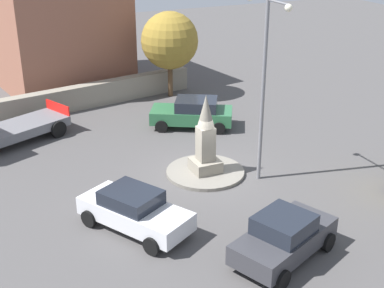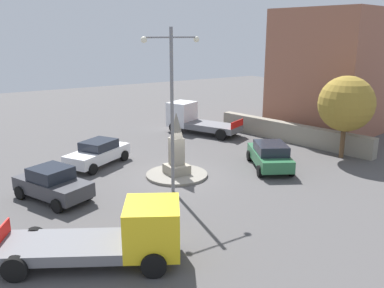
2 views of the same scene
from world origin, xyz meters
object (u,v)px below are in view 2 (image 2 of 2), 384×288
object	(u,v)px
monument	(177,148)
car_green_approaching	(270,155)
streetlamp	(172,97)
truck_white_parked_left	(194,119)
car_dark_grey_waiting	(53,184)
tree_near_wall	(346,104)
car_white_passing	(98,153)
truck_yellow_near_island	(119,235)
corner_building	(332,72)

from	to	relation	value
monument	car_green_approaching	xyz separation A→B (m)	(5.21, -1.76, -0.81)
streetlamp	truck_white_parked_left	bearing A→B (deg)	52.27
car_dark_grey_waiting	tree_near_wall	bearing A→B (deg)	-9.84
monument	truck_white_parked_left	bearing A→B (deg)	51.73
car_green_approaching	car_white_passing	xyz separation A→B (m)	(-8.14, 5.93, -0.03)
car_dark_grey_waiting	tree_near_wall	distance (m)	17.52
car_green_approaching	truck_yellow_near_island	distance (m)	12.23
monument	truck_white_parked_left	world-z (taller)	monument
car_white_passing	corner_building	xyz separation A→B (m)	(18.84, -1.25, 3.92)
monument	streetlamp	size ratio (longest dim) A/B	0.44
car_white_passing	monument	bearing A→B (deg)	-54.91
car_dark_grey_waiting	corner_building	distance (m)	22.95
car_dark_grey_waiting	car_white_passing	xyz separation A→B (m)	(3.63, 3.85, -0.03)
corner_building	tree_near_wall	world-z (taller)	corner_building
monument	car_dark_grey_waiting	xyz separation A→B (m)	(-6.56, 0.32, -0.81)
car_white_passing	truck_white_parked_left	size ratio (longest dim) A/B	0.73
car_dark_grey_waiting	car_white_passing	distance (m)	5.29
truck_white_parked_left	monument	bearing A→B (deg)	-128.27
car_dark_grey_waiting	corner_building	xyz separation A→B (m)	(22.47, 2.60, 3.90)
car_dark_grey_waiting	corner_building	bearing A→B (deg)	6.61
monument	car_white_passing	size ratio (longest dim) A/B	0.77
truck_yellow_near_island	tree_near_wall	distance (m)	17.20
car_dark_grey_waiting	truck_white_parked_left	size ratio (longest dim) A/B	0.69
corner_building	monument	bearing A→B (deg)	-169.57
car_green_approaching	truck_white_parked_left	xyz separation A→B (m)	(1.19, 9.87, 0.26)
monument	car_green_approaching	bearing A→B (deg)	-18.63
car_green_approaching	truck_yellow_near_island	xyz separation A→B (m)	(-11.30, -4.67, 0.20)
monument	truck_yellow_near_island	distance (m)	8.88
corner_building	tree_near_wall	xyz separation A→B (m)	(-5.40, -5.56, -1.27)
truck_white_parked_left	corner_building	xyz separation A→B (m)	(9.51, -5.18, 3.63)
monument	car_white_passing	distance (m)	5.17
car_green_approaching	car_dark_grey_waiting	bearing A→B (deg)	169.97
car_green_approaching	corner_building	distance (m)	12.31
monument	car_white_passing	xyz separation A→B (m)	(-2.93, 4.17, -0.83)
monument	streetlamp	world-z (taller)	streetlamp
streetlamp	car_green_approaching	xyz separation A→B (m)	(6.53, 0.11, -3.93)
streetlamp	car_dark_grey_waiting	xyz separation A→B (m)	(-5.24, 2.19, -3.94)
streetlamp	car_white_passing	xyz separation A→B (m)	(-1.61, 6.04, -3.96)
streetlamp	truck_yellow_near_island	world-z (taller)	streetlamp
streetlamp	car_white_passing	distance (m)	7.40
car_white_passing	truck_white_parked_left	world-z (taller)	truck_white_parked_left
truck_white_parked_left	tree_near_wall	distance (m)	11.75
car_white_passing	truck_white_parked_left	distance (m)	10.13
corner_building	tree_near_wall	size ratio (longest dim) A/B	1.83
truck_yellow_near_island	monument	bearing A→B (deg)	46.57
car_dark_grey_waiting	corner_building	size ratio (longest dim) A/B	0.45
streetlamp	corner_building	bearing A→B (deg)	15.55
streetlamp	truck_yellow_near_island	size ratio (longest dim) A/B	1.26
monument	tree_near_wall	bearing A→B (deg)	-14.08
streetlamp	tree_near_wall	distance (m)	11.93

